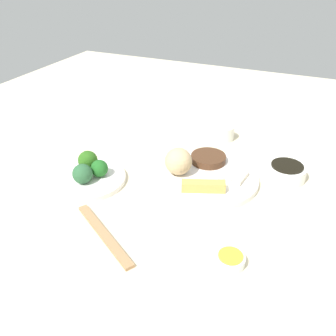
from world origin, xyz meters
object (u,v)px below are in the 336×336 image
at_px(soy_sauce_bowl, 286,172).
at_px(teacup, 224,133).
at_px(sauce_ramekin_hot_mustard, 230,260).
at_px(chopsticks_pair, 104,234).
at_px(broccoli_plate, 88,179).
at_px(main_plate, 206,177).

xyz_separation_m(soy_sauce_bowl, teacup, (-0.16, -0.22, 0.00)).
bearing_deg(sauce_ramekin_hot_mustard, chopsticks_pair, -83.83).
bearing_deg(sauce_ramekin_hot_mustard, broccoli_plate, -107.72).
height_order(broccoli_plate, sauce_ramekin_hot_mustard, sauce_ramekin_hot_mustard).
distance_m(soy_sauce_bowl, chopsticks_pair, 0.51).
distance_m(broccoli_plate, sauce_ramekin_hot_mustard, 0.45).
height_order(main_plate, teacup, teacup).
distance_m(main_plate, sauce_ramekin_hot_mustard, 0.30).
bearing_deg(broccoli_plate, chopsticks_pair, 43.25).
bearing_deg(main_plate, sauce_ramekin_hot_mustard, 27.62).
bearing_deg(soy_sauce_bowl, chopsticks_pair, -39.59).
xyz_separation_m(broccoli_plate, teacup, (-0.39, 0.26, 0.02)).
bearing_deg(main_plate, soy_sauce_bowl, 116.02).
bearing_deg(teacup, soy_sauce_bowl, 53.85).
relative_size(main_plate, teacup, 4.32).
xyz_separation_m(broccoli_plate, sauce_ramekin_hot_mustard, (0.14, 0.43, 0.00)).
distance_m(broccoli_plate, teacup, 0.47).
bearing_deg(broccoli_plate, soy_sauce_bowl, 115.29).
height_order(soy_sauce_bowl, chopsticks_pair, soy_sauce_bowl).
height_order(main_plate, chopsticks_pair, main_plate).
xyz_separation_m(soy_sauce_bowl, sauce_ramekin_hot_mustard, (0.36, -0.05, -0.01)).
bearing_deg(broccoli_plate, sauce_ramekin_hot_mustard, 72.28).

